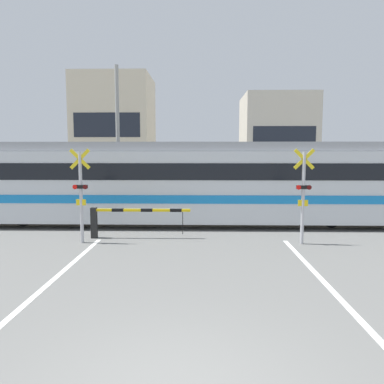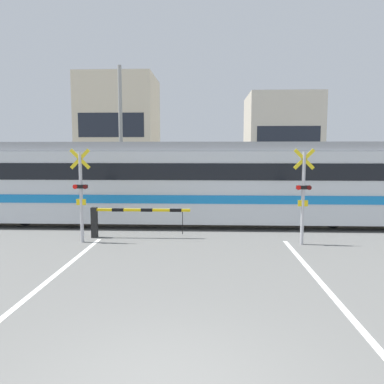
{
  "view_description": "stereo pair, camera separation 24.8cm",
  "coord_description": "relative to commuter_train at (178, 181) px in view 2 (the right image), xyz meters",
  "views": [
    {
      "loc": [
        0.3,
        -4.27,
        3.03
      ],
      "look_at": [
        0.0,
        8.92,
        1.6
      ],
      "focal_mm": 35.0,
      "sensor_mm": 36.0,
      "label": 1
    },
    {
      "loc": [
        0.55,
        -4.26,
        3.03
      ],
      "look_at": [
        0.0,
        8.92,
        1.6
      ],
      "focal_mm": 35.0,
      "sensor_mm": 36.0,
      "label": 2
    }
  ],
  "objects": [
    {
      "name": "rail_track_near",
      "position": [
        0.7,
        -0.72,
        -1.78
      ],
      "size": [
        50.0,
        0.1,
        0.08
      ],
      "color": "#6B6051",
      "rests_on": "ground_plane"
    },
    {
      "name": "rail_track_far",
      "position": [
        0.7,
        0.72,
        -1.78
      ],
      "size": [
        50.0,
        0.1,
        0.08
      ],
      "color": "#6B6051",
      "rests_on": "ground_plane"
    },
    {
      "name": "road_stripe_left",
      "position": [
        -2.49,
        -9.18,
        -1.82
      ],
      "size": [
        0.14,
        12.29,
        0.01
      ],
      "color": "white",
      "rests_on": "ground_plane"
    },
    {
      "name": "road_stripe_right",
      "position": [
        3.89,
        -9.18,
        -1.82
      ],
      "size": [
        0.14,
        12.29,
        0.01
      ],
      "color": "white",
      "rests_on": "ground_plane"
    },
    {
      "name": "commuter_train",
      "position": [
        0.0,
        0.0,
        0.0
      ],
      "size": [
        20.16,
        3.0,
        3.4
      ],
      "color": "silver",
      "rests_on": "ground_plane"
    },
    {
      "name": "crossing_barrier_near",
      "position": [
        -1.88,
        -2.74,
        -1.06
      ],
      "size": [
        3.49,
        0.2,
        1.08
      ],
      "color": "black",
      "rests_on": "ground_plane"
    },
    {
      "name": "crossing_barrier_far",
      "position": [
        3.27,
        3.18,
        -1.06
      ],
      "size": [
        3.49,
        0.2,
        1.08
      ],
      "color": "black",
      "rests_on": "ground_plane"
    },
    {
      "name": "crossing_signal_left",
      "position": [
        -2.94,
        -3.45,
        -0.1
      ],
      "size": [
        0.68,
        0.15,
        3.13
      ],
      "color": "#B2B2B7",
      "rests_on": "ground_plane"
    },
    {
      "name": "crossing_signal_right",
      "position": [
        4.34,
        -3.45,
        -0.1
      ],
      "size": [
        0.68,
        0.15,
        3.13
      ],
      "color": "#B2B2B7",
      "rests_on": "ground_plane"
    },
    {
      "name": "pedestrian",
      "position": [
        1.44,
        6.23,
        -0.92
      ],
      "size": [
        0.38,
        0.22,
        1.58
      ],
      "color": "#33384C",
      "rests_on": "ground_plane"
    },
    {
      "name": "building_left_of_street",
      "position": [
        -6.1,
        15.79,
        2.77
      ],
      "size": [
        6.01,
        5.89,
        9.17
      ],
      "color": "beige",
      "rests_on": "ground_plane"
    },
    {
      "name": "building_right_of_street",
      "position": [
        7.28,
        15.79,
        1.97
      ],
      "size": [
        5.59,
        5.89,
        7.58
      ],
      "color": "beige",
      "rests_on": "ground_plane"
    },
    {
      "name": "utility_pole_streetside",
      "position": [
        -3.69,
        5.68,
        2.09
      ],
      "size": [
        0.22,
        0.22,
        7.82
      ],
      "color": "gray",
      "rests_on": "ground_plane"
    }
  ]
}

